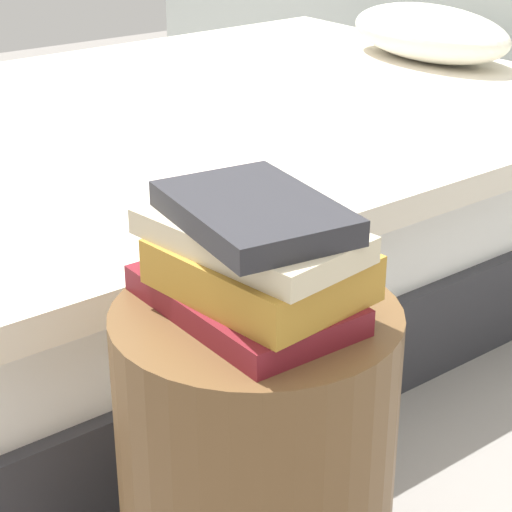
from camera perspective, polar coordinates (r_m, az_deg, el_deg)
name	(u,v)px	position (r m, az deg, el deg)	size (l,w,h in m)	color
bed	(217,187)	(2.50, -2.37, 4.14)	(1.61, 2.06, 0.62)	#2D2D33
side_table	(256,483)	(1.35, 0.00, -13.45)	(0.38, 0.38, 0.53)	brown
book_maroon	(244,299)	(1.20, -0.74, -2.61)	(0.29, 0.18, 0.03)	maroon
book_ochre	(260,270)	(1.17, 0.23, -0.82)	(0.25, 0.19, 0.06)	#B7842D
book_cream	(252,236)	(1.15, -0.22, 1.20)	(0.28, 0.15, 0.03)	beige
book_charcoal	(254,212)	(1.14, -0.14, 2.64)	(0.24, 0.17, 0.03)	#28282D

